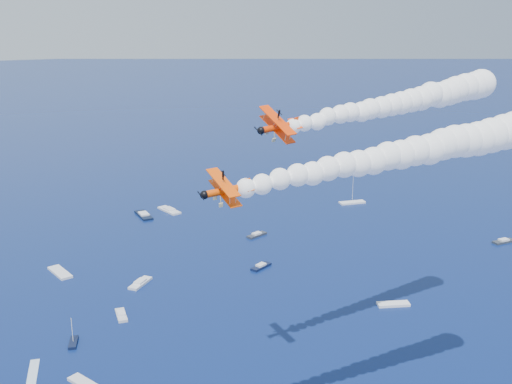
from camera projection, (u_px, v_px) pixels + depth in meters
name	position (u px, v px, depth m)	size (l,w,h in m)	color
biplane_lead	(279.00, 127.00, 108.26)	(8.38, 9.40, 5.66)	#FB3805
biplane_trail	(227.00, 190.00, 84.05)	(7.33, 8.22, 4.95)	#FF4D05
smoke_trail_lead	(397.00, 103.00, 121.73)	(55.30, 11.52, 10.36)	white
smoke_trail_trail	(395.00, 156.00, 94.77)	(55.58, 6.66, 10.36)	white
spectator_boats	(136.00, 276.00, 181.97)	(216.52, 175.77, 0.70)	silver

